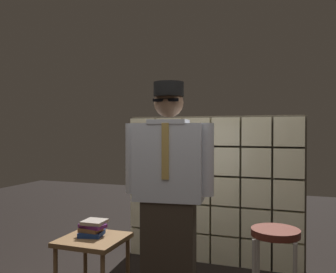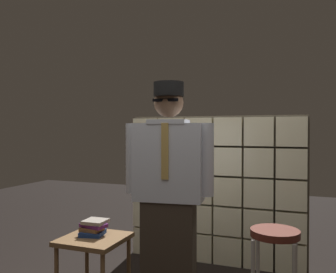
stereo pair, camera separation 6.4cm
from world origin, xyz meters
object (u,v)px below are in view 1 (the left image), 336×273
side_table (93,245)px  standing_person (169,191)px  bar_stool (275,255)px  book_stack (92,228)px

side_table → standing_person: bearing=3.5°
bar_stool → side_table: size_ratio=1.42×
standing_person → bar_stool: (0.83, -0.07, -0.39)m
bar_stool → side_table: 1.50m
standing_person → bar_stool: bearing=-12.3°
bar_stool → side_table: bar_stool is taller
standing_person → book_stack: bearing=173.1°
side_table → book_stack: 0.14m
standing_person → side_table: 0.84m
standing_person → bar_stool: 0.92m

